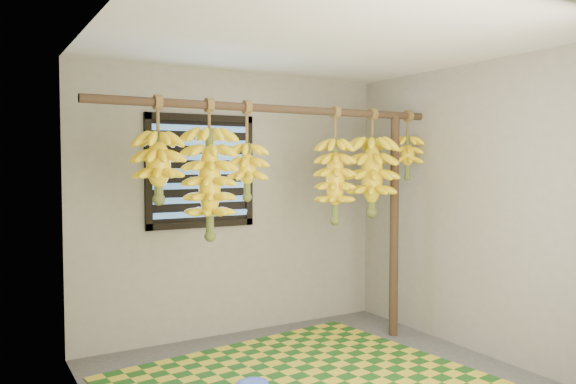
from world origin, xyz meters
TOP-DOWN VIEW (x-y plane):
  - ceiling at (0.00, 0.00)m, footprint 3.00×3.00m
  - wall_back at (0.00, 1.50)m, footprint 3.00×0.01m
  - wall_left at (-1.50, 0.00)m, footprint 0.01×3.00m
  - wall_right at (1.50, 0.00)m, footprint 0.01×3.00m
  - window at (-0.35, 1.48)m, footprint 1.00×0.04m
  - hanging_pole at (0.00, 0.70)m, footprint 3.00×0.06m
  - support_post at (1.20, 0.70)m, footprint 0.08×0.08m
  - woven_mat at (-0.13, 0.21)m, footprint 2.64×2.21m
  - banana_bunch_a at (-0.97, 0.70)m, footprint 0.33×0.33m
  - banana_bunch_b at (-0.59, 0.70)m, footprint 0.39×0.39m
  - banana_bunch_c at (-0.28, 0.70)m, footprint 0.31×0.31m
  - banana_bunch_d at (0.55, 0.70)m, footprint 0.31×0.31m
  - banana_bunch_e at (0.94, 0.70)m, footprint 0.42×0.42m
  - banana_bunch_f at (1.35, 0.70)m, footprint 0.28×0.28m

SIDE VIEW (x-z plane):
  - woven_mat at x=-0.13m, z-range 0.00..0.01m
  - support_post at x=1.20m, z-range 0.00..2.00m
  - wall_back at x=0.00m, z-range 0.00..2.40m
  - wall_left at x=-1.50m, z-range 0.00..2.40m
  - wall_right at x=1.50m, z-range 0.00..2.40m
  - banana_bunch_b at x=-0.59m, z-range 0.90..1.94m
  - banana_bunch_d at x=0.55m, z-range 0.93..1.91m
  - banana_bunch_e at x=0.94m, z-range 0.99..1.92m
  - window at x=-0.35m, z-range 1.00..2.00m
  - banana_bunch_c at x=-0.28m, z-range 1.13..1.89m
  - banana_bunch_a at x=-0.97m, z-range 1.17..1.92m
  - banana_bunch_f at x=1.35m, z-range 1.31..1.94m
  - hanging_pole at x=0.00m, z-range 1.97..2.03m
  - ceiling at x=0.00m, z-range 2.40..2.41m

